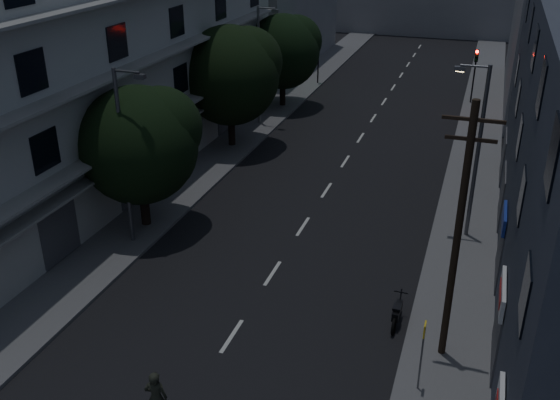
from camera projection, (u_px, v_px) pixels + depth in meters
The scene contains 17 objects.
ground at pixel (347, 158), 38.46m from camera, with size 160.00×160.00×0.00m, color black.
sidewalk_left at pixel (235, 144), 40.59m from camera, with size 3.00×90.00×0.15m, color #565659.
sidewalk_right at pixel (473, 172), 36.27m from camera, with size 3.00×90.00×0.15m, color #565659.
lane_markings at pixel (367, 127), 43.81m from camera, with size 0.15×60.50×0.01m.
building_left at pixel (102, 55), 32.92m from camera, with size 7.00×36.00×14.00m.
building_far_right at pixel (558, 18), 46.78m from camera, with size 6.00×20.00×13.00m, color slate.
tree_near at pixel (140, 141), 28.51m from camera, with size 5.51×5.51×6.80m.
tree_mid at pixel (231, 72), 38.33m from camera, with size 6.15×6.15×7.57m.
tree_far at pixel (284, 49), 46.50m from camera, with size 5.55×5.55×6.87m.
traffic_signal_far_right at pixel (475, 65), 47.59m from camera, with size 0.28×0.37×4.10m.
traffic_signal_far_left at pixel (318, 49), 53.01m from camera, with size 0.28×0.37×4.10m.
street_lamp_left_near at pixel (125, 150), 26.87m from camera, with size 1.51×0.25×8.00m.
street_lamp_right at pixel (476, 145), 27.43m from camera, with size 1.51×0.25×8.00m.
street_lamp_left_far at pixel (260, 60), 42.40m from camera, with size 1.51×0.25×8.00m.
utility_pole at pixel (458, 232), 19.56m from camera, with size 1.80×0.24×9.00m.
bus_stop_sign at pixel (423, 344), 19.22m from camera, with size 0.06×0.35×2.52m.
motorcycle at pixel (397, 313), 23.08m from camera, with size 0.53×1.84×1.18m.
Camera 1 is at (7.50, -10.30, 14.15)m, focal length 40.00 mm.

